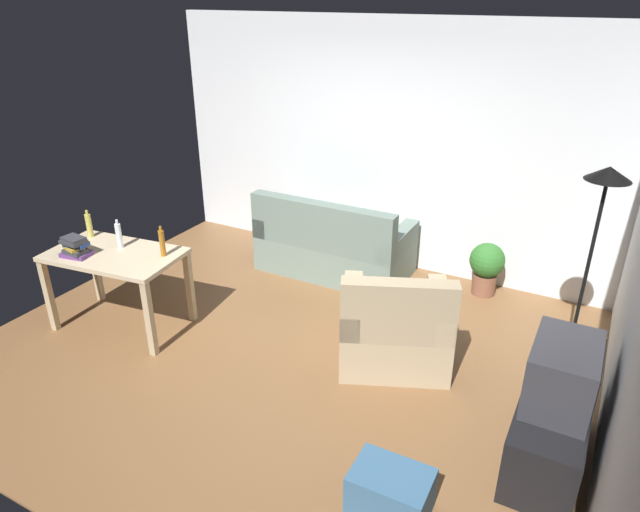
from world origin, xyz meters
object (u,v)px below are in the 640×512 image
(potted_plant, at_px, (486,265))
(bottle_squat, at_px, (89,225))
(desk, at_px, (116,263))
(bottle_amber, at_px, (162,243))
(couch, at_px, (333,247))
(armchair, at_px, (395,329))
(book_stack, at_px, (75,247))
(tv_stand, at_px, (550,430))
(bottle_clear, at_px, (119,235))
(torchiere_lamp, at_px, (598,220))
(storage_box, at_px, (390,492))
(tv, at_px, (563,374))

(potted_plant, distance_m, bottle_squat, 3.99)
(desk, distance_m, bottle_amber, 0.53)
(couch, bearing_deg, armchair, 134.35)
(bottle_amber, xyz_separation_m, book_stack, (-0.68, -0.38, -0.04))
(tv_stand, xyz_separation_m, bottle_squat, (-4.30, 0.05, 0.64))
(armchair, distance_m, book_stack, 2.91)
(desk, bearing_deg, bottle_squat, 154.11)
(armchair, bearing_deg, bottle_amber, -9.39)
(tv_stand, bearing_deg, bottle_squat, 89.32)
(armchair, relative_size, bottle_amber, 4.05)
(desk, bearing_deg, bottle_amber, 13.48)
(bottle_amber, bearing_deg, bottle_clear, -173.87)
(desk, height_order, book_stack, book_stack)
(potted_plant, height_order, bottle_amber, bottle_amber)
(torchiere_lamp, distance_m, armchair, 1.78)
(bottle_squat, height_order, book_stack, bottle_squat)
(tv_stand, distance_m, desk, 3.85)
(potted_plant, xyz_separation_m, storage_box, (0.16, -3.05, -0.18))
(couch, height_order, tv_stand, couch)
(potted_plant, relative_size, bottle_amber, 1.99)
(tv_stand, relative_size, bottle_clear, 4.01)
(desk, bearing_deg, tv, -5.15)
(torchiere_lamp, bearing_deg, storage_box, -112.13)
(couch, height_order, bottle_amber, bottle_amber)
(tv_stand, xyz_separation_m, storage_box, (-0.78, -0.92, -0.09))
(desk, bearing_deg, torchiere_lamp, 9.34)
(tv_stand, distance_m, potted_plant, 2.33)
(torchiere_lamp, relative_size, storage_box, 3.77)
(bottle_clear, bearing_deg, armchair, 12.32)
(torchiere_lamp, xyz_separation_m, storage_box, (-0.78, -1.91, -1.26))
(tv_stand, distance_m, torchiere_lamp, 1.54)
(potted_plant, bearing_deg, bottle_squat, -148.23)
(bottle_clear, bearing_deg, tv_stand, -0.04)
(couch, xyz_separation_m, potted_plant, (1.63, 0.31, 0.02))
(desk, xyz_separation_m, book_stack, (-0.23, -0.21, 0.20))
(tv, distance_m, armchair, 1.50)
(bottle_amber, bearing_deg, couch, 65.49)
(tv, xyz_separation_m, bottle_clear, (-3.86, 0.00, 0.18))
(bottle_squat, xyz_separation_m, book_stack, (0.24, -0.38, -0.03))
(bottle_clear, bearing_deg, bottle_squat, 173.74)
(torchiere_lamp, height_order, bottle_amber, torchiere_lamp)
(torchiere_lamp, height_order, bottle_squat, torchiere_lamp)
(bottle_clear, xyz_separation_m, bottle_amber, (0.48, 0.05, 0.01))
(desk, relative_size, storage_box, 2.66)
(torchiere_lamp, distance_m, bottle_amber, 3.55)
(bottle_amber, bearing_deg, storage_box, -20.46)
(couch, xyz_separation_m, tv_stand, (2.57, -1.82, -0.07))
(storage_box, bearing_deg, bottle_clear, 163.36)
(couch, xyz_separation_m, bottle_clear, (-1.28, -1.82, 0.57))
(couch, relative_size, storage_box, 3.45)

